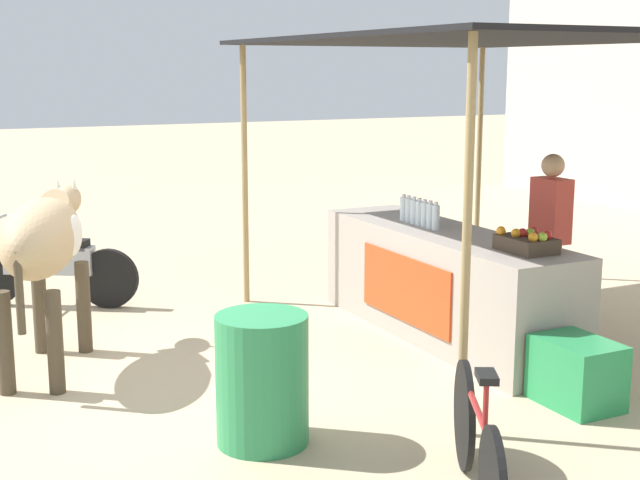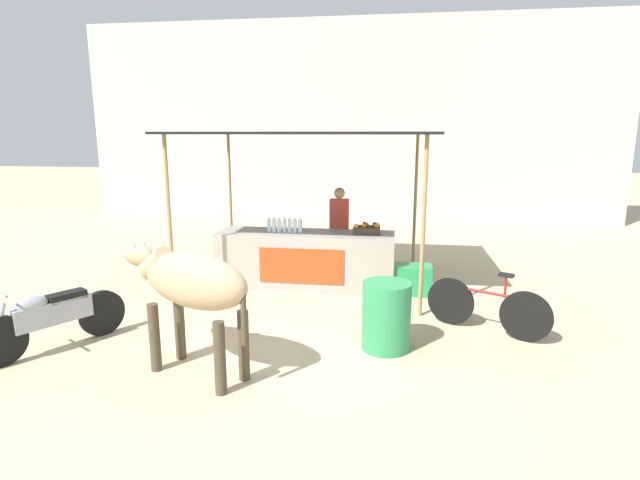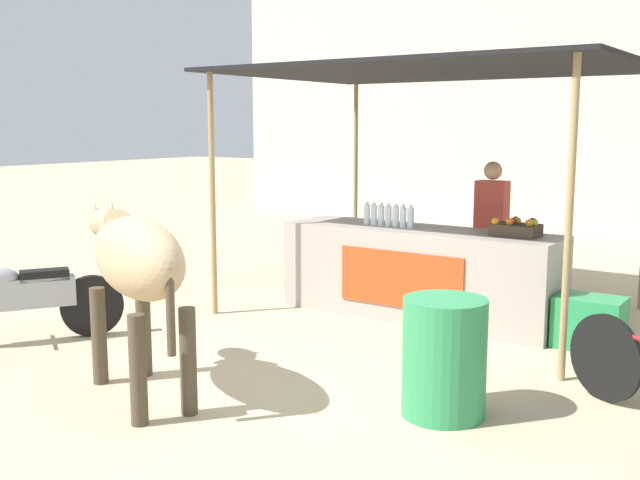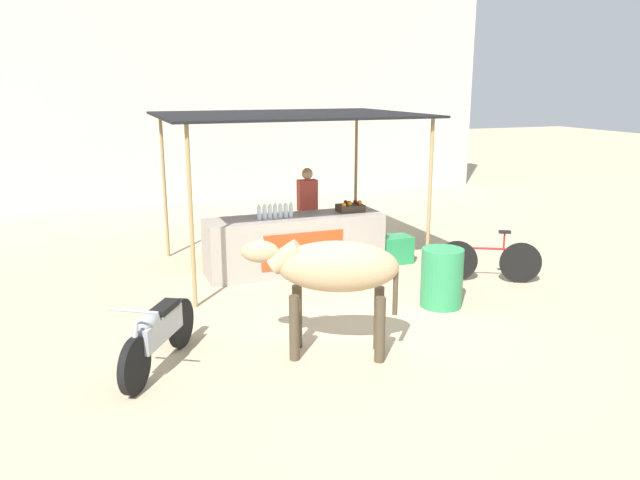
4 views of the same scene
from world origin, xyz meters
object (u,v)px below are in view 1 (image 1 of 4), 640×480
object	(u,v)px
vendor_behind_counter	(549,246)
cooler_box	(576,373)
cow	(45,242)
motorcycle_parked	(48,265)
stall_counter	(444,284)
fruit_crate	(527,242)
bicycle_leaning	(477,447)
water_barrel	(262,379)

from	to	relation	value
vendor_behind_counter	cooler_box	xyz separation A→B (m)	(1.33, -0.85, -0.61)
cow	motorcycle_parked	world-z (taller)	cow
motorcycle_parked	vendor_behind_counter	bearing A→B (deg)	50.35
stall_counter	motorcycle_parked	bearing A→B (deg)	-131.07
vendor_behind_counter	cooler_box	world-z (taller)	vendor_behind_counter
fruit_crate	cow	xyz separation A→B (m)	(-1.70, -3.36, -0.00)
cow	bicycle_leaning	bearing A→B (deg)	26.23
cow	bicycle_leaning	world-z (taller)	cow
cooler_box	water_barrel	xyz separation A→B (m)	(-0.40, -2.25, 0.18)
cooler_box	motorcycle_parked	size ratio (longest dim) A/B	0.38
fruit_crate	vendor_behind_counter	size ratio (longest dim) A/B	0.27
stall_counter	motorcycle_parked	world-z (taller)	stall_counter
stall_counter	cow	world-z (taller)	cow
cow	motorcycle_parked	distance (m)	2.07
water_barrel	bicycle_leaning	xyz separation A→B (m)	(1.32, 0.71, -0.08)
cooler_box	bicycle_leaning	size ratio (longest dim) A/B	0.40
vendor_behind_counter	bicycle_leaning	xyz separation A→B (m)	(2.24, -2.39, -0.50)
water_barrel	motorcycle_parked	bearing A→B (deg)	-170.96
water_barrel	bicycle_leaning	bearing A→B (deg)	28.40
vendor_behind_counter	motorcycle_parked	bearing A→B (deg)	-129.65
fruit_crate	vendor_behind_counter	xyz separation A→B (m)	(-0.55, 0.70, -0.19)
stall_counter	bicycle_leaning	distance (m)	3.19
vendor_behind_counter	bicycle_leaning	size ratio (longest dim) A/B	1.11
cooler_box	cow	size ratio (longest dim) A/B	0.33
cow	vendor_behind_counter	bearing A→B (deg)	74.17
cooler_box	cow	xyz separation A→B (m)	(-2.48, -3.21, 0.79)
bicycle_leaning	stall_counter	bearing A→B (deg)	149.10
motorcycle_parked	bicycle_leaning	size ratio (longest dim) A/B	1.06
water_barrel	motorcycle_parked	size ratio (longest dim) A/B	0.54
fruit_crate	bicycle_leaning	distance (m)	2.49
fruit_crate	cooler_box	bearing A→B (deg)	-10.72
water_barrel	motorcycle_parked	world-z (taller)	motorcycle_parked
cooler_box	fruit_crate	bearing A→B (deg)	169.28
stall_counter	water_barrel	bearing A→B (deg)	-58.86
stall_counter	cow	size ratio (longest dim) A/B	1.66
cow	bicycle_leaning	size ratio (longest dim) A/B	1.22
stall_counter	cooler_box	bearing A→B (deg)	-3.05
cooler_box	water_barrel	size ratio (longest dim) A/B	0.71
water_barrel	cow	size ratio (longest dim) A/B	0.47
stall_counter	cooler_box	distance (m)	1.84
cooler_box	bicycle_leaning	distance (m)	1.79
stall_counter	water_barrel	world-z (taller)	stall_counter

